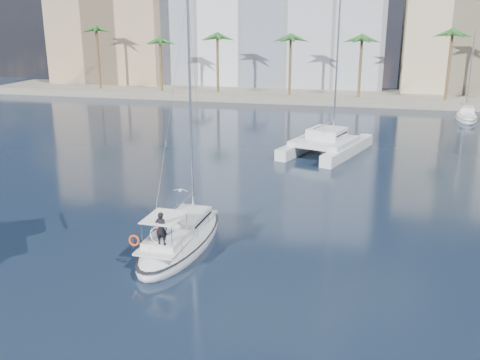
# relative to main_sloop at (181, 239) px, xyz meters

# --- Properties ---
(ground) EXTENTS (160.00, 160.00, 0.00)m
(ground) POSITION_rel_main_sloop_xyz_m (3.21, 2.20, -0.50)
(ground) COLOR black
(ground) RESTS_ON ground
(quay) EXTENTS (120.00, 14.00, 1.20)m
(quay) POSITION_rel_main_sloop_xyz_m (3.21, 63.20, 0.10)
(quay) COLOR gray
(quay) RESTS_ON ground
(building_modern) EXTENTS (42.00, 16.00, 28.00)m
(building_modern) POSITION_rel_main_sloop_xyz_m (-8.79, 75.20, 13.50)
(building_modern) COLOR silver
(building_modern) RESTS_ON ground
(building_tan_left) EXTENTS (22.00, 14.00, 22.00)m
(building_tan_left) POSITION_rel_main_sloop_xyz_m (-38.79, 71.20, 10.50)
(building_tan_left) COLOR tan
(building_tan_left) RESTS_ON ground
(building_beige) EXTENTS (20.00, 14.00, 20.00)m
(building_beige) POSITION_rel_main_sloop_xyz_m (25.21, 72.20, 9.50)
(building_beige) COLOR #BDAE88
(building_beige) RESTS_ON ground
(palm_left) EXTENTS (3.60, 3.60, 12.30)m
(palm_left) POSITION_rel_main_sloop_xyz_m (-30.79, 59.20, 9.78)
(palm_left) COLOR brown
(palm_left) RESTS_ON ground
(palm_centre) EXTENTS (3.60, 3.60, 12.30)m
(palm_centre) POSITION_rel_main_sloop_xyz_m (3.21, 59.20, 9.78)
(palm_centre) COLOR brown
(palm_centre) RESTS_ON ground
(main_sloop) EXTENTS (3.66, 10.38, 15.24)m
(main_sloop) POSITION_rel_main_sloop_xyz_m (0.00, 0.00, 0.00)
(main_sloop) COLOR silver
(main_sloop) RESTS_ON ground
(catamaran) EXTENTS (9.09, 12.87, 17.03)m
(catamaran) POSITION_rel_main_sloop_xyz_m (6.35, 25.77, 0.64)
(catamaran) COLOR silver
(catamaran) RESTS_ON ground
(seagull) EXTENTS (1.20, 0.51, 0.22)m
(seagull) POSITION_rel_main_sloop_xyz_m (-3.15, 8.72, 0.09)
(seagull) COLOR silver
(seagull) RESTS_ON ground
(moored_yacht_a) EXTENTS (3.37, 9.52, 11.90)m
(moored_yacht_a) POSITION_rel_main_sloop_xyz_m (23.21, 49.20, -0.50)
(moored_yacht_a) COLOR silver
(moored_yacht_a) RESTS_ON ground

